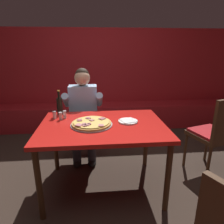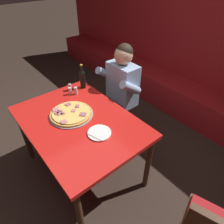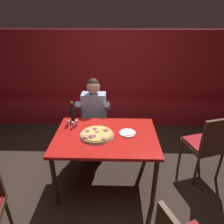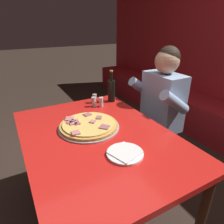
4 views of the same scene
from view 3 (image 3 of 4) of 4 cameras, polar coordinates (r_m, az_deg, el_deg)
The scene contains 12 objects.
ground_plane at distance 3.03m, azimuth -1.58°, elevation -18.97°, with size 24.00×24.00×0.00m, color #33261E.
booth_wall_panel at distance 4.49m, azimuth -0.26°, elevation 10.45°, with size 6.80×0.16×1.90m, color #A3191E.
booth_bench at distance 4.44m, azimuth -0.37°, elevation 0.35°, with size 6.46×0.48×0.46m, color #A3191E.
main_dining_table at distance 2.60m, azimuth -1.77°, elevation -8.11°, with size 1.30×0.93×0.77m.
pizza at distance 2.54m, azimuth -4.39°, elevation -6.35°, with size 0.43×0.43×0.05m.
plate_white_paper at distance 2.58m, azimuth 4.44°, elevation -5.98°, with size 0.21×0.21×0.02m.
beer_bottle at distance 2.89m, azimuth -11.12°, elevation -0.51°, with size 0.07×0.07×0.29m.
shaker_oregano at distance 2.80m, azimuth -12.38°, elevation -3.21°, with size 0.04×0.04×0.09m.
shaker_red_pepper_flakes at distance 2.78m, azimuth -10.11°, elevation -3.15°, with size 0.04×0.04×0.09m.
shaker_parmesan at distance 2.74m, azimuth -11.08°, elevation -3.67°, with size 0.04×0.04×0.09m.
diner_seated_blue_shirt at distance 3.20m, azimuth -5.23°, elevation -0.86°, with size 0.53×0.53×1.27m.
dining_chair_side_aisle at distance 3.02m, azimuth 25.68°, elevation -7.90°, with size 0.55×0.55×1.01m.
Camera 3 is at (0.14, -2.15, 2.13)m, focal length 32.00 mm.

